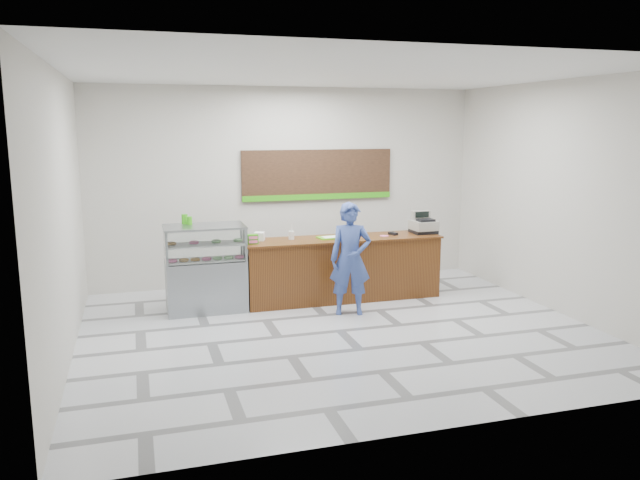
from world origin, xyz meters
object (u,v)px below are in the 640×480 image
object	(u,v)px
sales_counter	(342,268)
display_case	(206,268)
cash_register	(423,225)
customer	(350,259)
serving_tray	(330,237)

from	to	relation	value
sales_counter	display_case	world-z (taller)	display_case
cash_register	customer	xyz separation A→B (m)	(-1.60, -0.84, -0.32)
serving_tray	customer	xyz separation A→B (m)	(0.07, -0.82, -0.19)
sales_counter	serving_tray	world-z (taller)	serving_tray
sales_counter	serving_tray	size ratio (longest dim) A/B	8.07
customer	sales_counter	bearing A→B (deg)	95.27
cash_register	serving_tray	bearing A→B (deg)	178.90
sales_counter	customer	xyz separation A→B (m)	(-0.14, -0.80, 0.33)
display_case	cash_register	bearing A→B (deg)	0.60
display_case	customer	distance (m)	2.23
sales_counter	serving_tray	distance (m)	0.57
display_case	cash_register	world-z (taller)	cash_register
cash_register	serving_tray	distance (m)	1.67
display_case	cash_register	distance (m)	3.71
sales_counter	display_case	size ratio (longest dim) A/B	2.45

